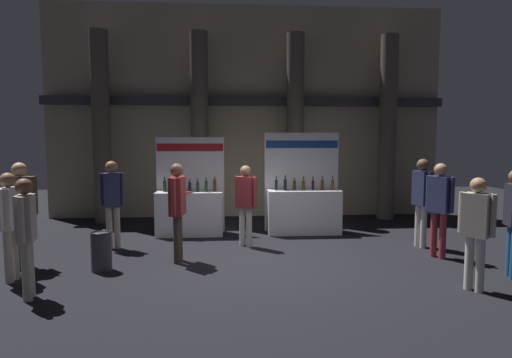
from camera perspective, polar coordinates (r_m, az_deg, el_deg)
ground_plane at (r=7.79m, az=0.36°, el=-11.20°), size 24.00×24.00×0.00m
hall_colonnade at (r=12.18m, az=-1.27°, el=8.57°), size 11.28×1.12×6.02m
exhibitor_booth_0 at (r=10.01m, az=-8.94°, el=-4.05°), size 1.61×0.72×2.28m
exhibitor_booth_1 at (r=10.14m, az=6.42°, el=-3.81°), size 1.80×0.66×2.40m
trash_bin at (r=7.69m, az=-20.20°, el=-9.17°), size 0.34×0.34×0.67m
visitor_0 at (r=9.02m, az=-18.87°, el=-2.34°), size 0.48×0.27×1.80m
visitor_1 at (r=7.72m, az=-10.59°, el=-3.19°), size 0.28×0.59×1.80m
visitor_2 at (r=7.60m, az=-30.38°, el=-4.50°), size 0.26×0.52×1.71m
visitor_3 at (r=8.74m, az=-1.41°, el=-2.64°), size 0.45×0.43×1.69m
visitor_4 at (r=6.93m, az=27.66°, el=-5.45°), size 0.40×0.42×1.67m
visitor_6 at (r=9.31m, az=21.52°, el=-1.98°), size 0.35×0.46×1.83m
visitor_7 at (r=8.59m, az=23.58°, el=-2.76°), size 0.41×0.49×1.78m
visitor_8 at (r=8.27m, az=-29.20°, el=-3.00°), size 0.45×0.47×1.83m
visitor_9 at (r=6.63m, az=-28.67°, el=-5.97°), size 0.27×0.50×1.69m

